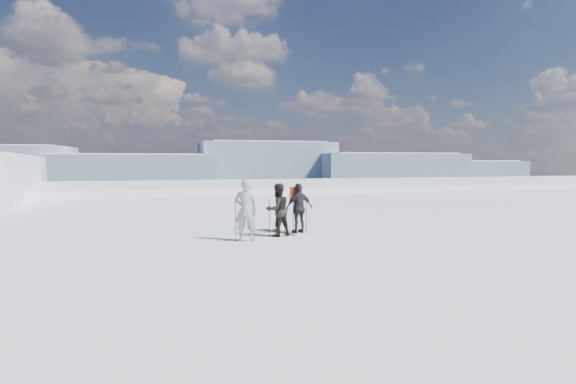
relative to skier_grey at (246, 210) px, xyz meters
name	(u,v)px	position (x,y,z in m)	size (l,w,h in m)	color
lake_basin	(231,258)	(3.28, 27.22, -7.49)	(820.00, 820.00, 71.62)	white
far_mountain_range	(201,170)	(32.88, 452.01, -8.19)	(770.00, 110.00, 53.00)	slate
skier_grey	(246,210)	(0.00, 0.00, 0.00)	(0.72, 0.48, 1.99)	#949BA2
skier_dark	(278,210)	(1.19, 0.58, -0.09)	(0.88, 0.68, 1.80)	black
skier_pack	(299,208)	(2.09, 1.06, -0.11)	(1.04, 0.43, 1.77)	black
backpack	(296,175)	(2.04, 1.31, 1.05)	(0.38, 0.21, 0.53)	#F53F17
ski_poles	(274,219)	(1.04, 0.46, -0.37)	(2.70, 1.13, 1.31)	black
skis_loose	(278,232)	(1.38, 1.30, -0.98)	(0.77, 1.68, 0.03)	black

